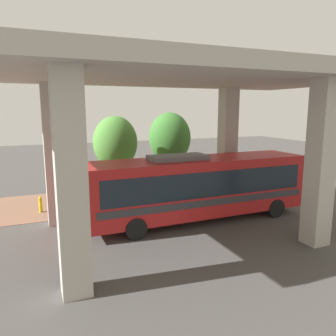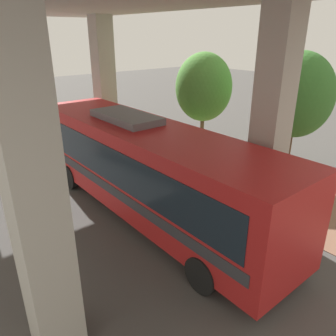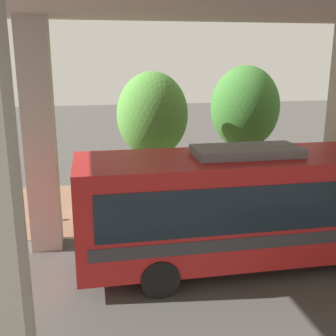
# 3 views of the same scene
# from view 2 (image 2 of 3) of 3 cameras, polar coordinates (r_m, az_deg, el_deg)

# --- Properties ---
(ground_plane) EXTENTS (80.00, 80.00, 0.00)m
(ground_plane) POSITION_cam_2_polar(r_m,az_deg,el_deg) (15.05, 1.08, -1.66)
(ground_plane) COLOR #474442
(ground_plane) RESTS_ON ground
(sidewalk_strip) EXTENTS (6.00, 40.00, 0.02)m
(sidewalk_strip) POSITION_cam_2_polar(r_m,az_deg,el_deg) (16.99, 8.82, 1.01)
(sidewalk_strip) COLOR #845B47
(sidewalk_strip) RESTS_ON ground
(overpass) EXTENTS (9.40, 18.05, 7.59)m
(overpass) POSITION_cam_2_polar(r_m,az_deg,el_deg) (11.55, -15.44, 23.95)
(overpass) COLOR #ADA89E
(overpass) RESTS_ON ground
(bus) EXTENTS (2.78, 11.64, 3.51)m
(bus) POSITION_cam_2_polar(r_m,az_deg,el_deg) (11.40, -3.84, 0.56)
(bus) COLOR #B21E1E
(bus) RESTS_ON ground
(fire_hydrant) EXTENTS (0.40, 0.19, 0.91)m
(fire_hydrant) POSITION_cam_2_polar(r_m,az_deg,el_deg) (20.20, -5.81, 5.99)
(fire_hydrant) COLOR gold
(fire_hydrant) RESTS_ON ground
(planter_front) EXTENTS (1.17, 1.17, 1.49)m
(planter_front) POSITION_cam_2_polar(r_m,az_deg,el_deg) (16.93, -2.87, 3.82)
(planter_front) COLOR #ADA89E
(planter_front) RESTS_ON ground
(planter_middle) EXTENTS (1.04, 1.04, 1.50)m
(planter_middle) POSITION_cam_2_polar(r_m,az_deg,el_deg) (18.81, -1.11, 5.77)
(planter_middle) COLOR #ADA89E
(planter_middle) RESTS_ON ground
(planter_back) EXTENTS (1.46, 1.46, 1.81)m
(planter_back) POSITION_cam_2_polar(r_m,az_deg,el_deg) (15.26, 5.14, 2.29)
(planter_back) COLOR #ADA89E
(planter_back) RESTS_ON ground
(street_tree_near) EXTENTS (2.99, 2.99, 5.52)m
(street_tree_near) POSITION_cam_2_polar(r_m,az_deg,el_deg) (15.09, 21.60, 11.69)
(street_tree_near) COLOR brown
(street_tree_near) RESTS_ON ground
(street_tree_far) EXTENTS (2.78, 2.78, 5.34)m
(street_tree_far) POSITION_cam_2_polar(r_m,az_deg,el_deg) (16.65, 6.23, 13.77)
(street_tree_far) COLOR brown
(street_tree_far) RESTS_ON ground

